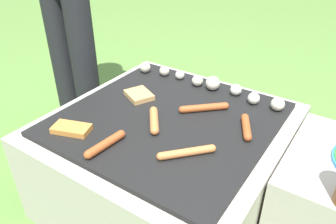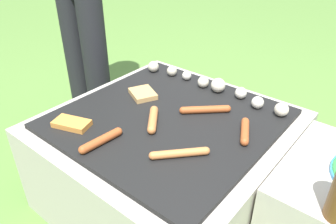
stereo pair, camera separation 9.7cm
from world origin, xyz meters
name	(u,v)px [view 1 (the left image)]	position (x,y,z in m)	size (l,w,h in m)	color
ground_plane	(168,196)	(0.00, 0.00, 0.00)	(14.00, 14.00, 0.00)	#567F38
grill	(168,160)	(0.00, 0.00, 0.20)	(0.82, 0.82, 0.40)	#B2AA9E
sausage_back_right	(105,144)	(-0.06, -0.26, 0.42)	(0.04, 0.16, 0.03)	#A34C23
sausage_mid_right	(204,108)	(0.09, 0.11, 0.42)	(0.15, 0.14, 0.03)	#A34C23
sausage_front_center	(154,120)	(-0.01, -0.07, 0.42)	(0.11, 0.13, 0.03)	#C6753D
sausage_front_left	(246,127)	(0.27, 0.08, 0.42)	(0.08, 0.14, 0.03)	#A34C23
sausage_back_left	(187,152)	(0.17, -0.15, 0.41)	(0.14, 0.15, 0.02)	#C6753D
bread_slice_left	(139,95)	(-0.18, 0.06, 0.41)	(0.14, 0.13, 0.02)	tan
bread_slice_right	(72,129)	(-0.22, -0.26, 0.41)	(0.14, 0.10, 0.02)	#D18438
mushroom_row	(208,83)	(0.02, 0.28, 0.43)	(0.67, 0.08, 0.06)	beige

